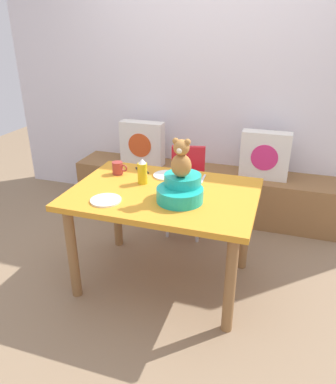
# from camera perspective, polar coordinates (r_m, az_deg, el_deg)

# --- Properties ---
(ground_plane) EXTENTS (8.00, 8.00, 0.00)m
(ground_plane) POSITION_cam_1_polar(r_m,az_deg,el_deg) (2.89, -0.63, -13.36)
(ground_plane) COLOR #8C7256
(back_wall) EXTENTS (4.40, 0.10, 2.60)m
(back_wall) POSITION_cam_1_polar(r_m,az_deg,el_deg) (3.73, 6.83, 17.02)
(back_wall) COLOR silver
(back_wall) RESTS_ON ground_plane
(window_bench) EXTENTS (2.60, 0.44, 0.46)m
(window_bench) POSITION_cam_1_polar(r_m,az_deg,el_deg) (3.76, 5.18, 0.16)
(window_bench) COLOR olive
(window_bench) RESTS_ON ground_plane
(pillow_floral_left) EXTENTS (0.44, 0.15, 0.44)m
(pillow_floral_left) POSITION_cam_1_polar(r_m,az_deg,el_deg) (3.76, -4.00, 7.52)
(pillow_floral_left) COLOR white
(pillow_floral_left) RESTS_ON window_bench
(pillow_floral_right) EXTENTS (0.44, 0.15, 0.44)m
(pillow_floral_right) POSITION_cam_1_polar(r_m,az_deg,el_deg) (3.51, 14.79, 5.51)
(pillow_floral_right) COLOR white
(pillow_floral_right) RESTS_ON window_bench
(dining_table) EXTENTS (1.26, 0.89, 0.74)m
(dining_table) POSITION_cam_1_polar(r_m,az_deg,el_deg) (2.55, -0.70, -2.05)
(dining_table) COLOR orange
(dining_table) RESTS_ON ground_plane
(highchair) EXTENTS (0.39, 0.50, 0.79)m
(highchair) POSITION_cam_1_polar(r_m,az_deg,el_deg) (3.26, 3.01, 1.91)
(highchair) COLOR red
(highchair) RESTS_ON ground_plane
(infant_seat_teal) EXTENTS (0.30, 0.33, 0.16)m
(infant_seat_teal) POSITION_cam_1_polar(r_m,az_deg,el_deg) (2.35, 1.99, 0.38)
(infant_seat_teal) COLOR #1BAB9C
(infant_seat_teal) RESTS_ON dining_table
(teddy_bear) EXTENTS (0.13, 0.12, 0.25)m
(teddy_bear) POSITION_cam_1_polar(r_m,az_deg,el_deg) (2.28, 2.06, 5.12)
(teddy_bear) COLOR #AC7439
(teddy_bear) RESTS_ON infant_seat_teal
(ketchup_bottle) EXTENTS (0.07, 0.07, 0.18)m
(ketchup_bottle) POSITION_cam_1_polar(r_m,az_deg,el_deg) (2.60, -3.99, 3.14)
(ketchup_bottle) COLOR gold
(ketchup_bottle) RESTS_ON dining_table
(coffee_mug) EXTENTS (0.12, 0.08, 0.09)m
(coffee_mug) POSITION_cam_1_polar(r_m,az_deg,el_deg) (2.80, -7.77, 3.70)
(coffee_mug) COLOR #9E332D
(coffee_mug) RESTS_ON dining_table
(dinner_plate_near) EXTENTS (0.20, 0.20, 0.01)m
(dinner_plate_near) POSITION_cam_1_polar(r_m,az_deg,el_deg) (2.39, -9.61, -1.26)
(dinner_plate_near) COLOR white
(dinner_plate_near) RESTS_ON dining_table
(dinner_plate_far) EXTENTS (0.20, 0.20, 0.01)m
(dinner_plate_far) POSITION_cam_1_polar(r_m,az_deg,el_deg) (2.75, -0.21, 2.59)
(dinner_plate_far) COLOR white
(dinner_plate_far) RESTS_ON dining_table
(cell_phone) EXTENTS (0.14, 0.16, 0.01)m
(cell_phone) POSITION_cam_1_polar(r_m,az_deg,el_deg) (2.86, -4.04, 3.37)
(cell_phone) COLOR black
(cell_phone) RESTS_ON dining_table
(table_fork) EXTENTS (0.02, 0.17, 0.01)m
(table_fork) POSITION_cam_1_polar(r_m,az_deg,el_deg) (2.71, 5.44, 2.03)
(table_fork) COLOR silver
(table_fork) RESTS_ON dining_table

